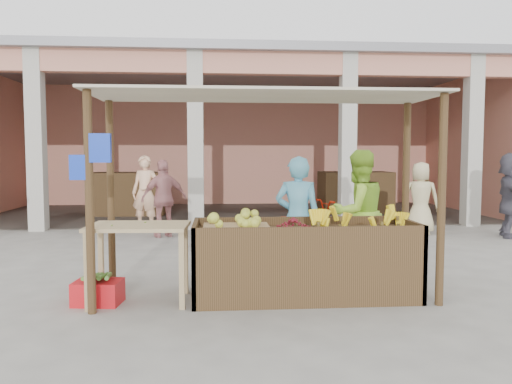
{
  "coord_description": "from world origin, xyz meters",
  "views": [
    {
      "loc": [
        -0.52,
        -5.75,
        1.67
      ],
      "look_at": [
        0.02,
        1.2,
        1.16
      ],
      "focal_mm": 35.0,
      "sensor_mm": 36.0,
      "label": 1
    }
  ],
  "objects": [
    {
      "name": "ground",
      "position": [
        0.0,
        0.0,
        0.0
      ],
      "size": [
        60.0,
        60.0,
        0.0
      ],
      "primitive_type": "plane",
      "color": "slate",
      "rests_on": "ground"
    },
    {
      "name": "market_building",
      "position": [
        0.05,
        8.93,
        2.7
      ],
      "size": [
        14.4,
        6.4,
        4.2
      ],
      "color": "tan",
      "rests_on": "ground"
    },
    {
      "name": "fruit_stall",
      "position": [
        0.5,
        0.0,
        0.4
      ],
      "size": [
        2.6,
        0.95,
        0.8
      ],
      "primitive_type": "cube",
      "color": "#523920",
      "rests_on": "ground"
    },
    {
      "name": "stall_awning",
      "position": [
        -0.01,
        0.06,
        1.98
      ],
      "size": [
        4.09,
        1.35,
        2.39
      ],
      "color": "#523920",
      "rests_on": "ground"
    },
    {
      "name": "banana_heap",
      "position": [
        1.11,
        -0.06,
        0.91
      ],
      "size": [
        1.23,
        0.67,
        0.22
      ],
      "primitive_type": null,
      "color": "yellow",
      "rests_on": "fruit_stall"
    },
    {
      "name": "melon_tray",
      "position": [
        -0.3,
        -0.05,
        0.89
      ],
      "size": [
        0.76,
        0.66,
        0.2
      ],
      "color": "#A17D53",
      "rests_on": "fruit_stall"
    },
    {
      "name": "berry_heap",
      "position": [
        0.38,
        0.06,
        0.87
      ],
      "size": [
        0.41,
        0.34,
        0.13
      ],
      "primitive_type": "ellipsoid",
      "color": "maroon",
      "rests_on": "fruit_stall"
    },
    {
      "name": "side_table",
      "position": [
        -1.41,
        -0.06,
        0.75
      ],
      "size": [
        1.14,
        0.79,
        0.89
      ],
      "rotation": [
        0.0,
        0.0,
        -0.05
      ],
      "color": "tan",
      "rests_on": "ground"
    },
    {
      "name": "papaya_pile",
      "position": [
        -1.41,
        -0.06,
        1.0
      ],
      "size": [
        0.77,
        0.44,
        0.22
      ],
      "primitive_type": null,
      "color": "#4E7E29",
      "rests_on": "side_table"
    },
    {
      "name": "red_crate",
      "position": [
        -1.87,
        -0.11,
        0.13
      ],
      "size": [
        0.55,
        0.43,
        0.27
      ],
      "primitive_type": "cube",
      "rotation": [
        0.0,
        0.0,
        -0.13
      ],
      "color": "red",
      "rests_on": "ground"
    },
    {
      "name": "plantain_bundle",
      "position": [
        -1.87,
        -0.11,
        0.31
      ],
      "size": [
        0.39,
        0.28,
        0.08
      ],
      "primitive_type": null,
      "color": "#4F832F",
      "rests_on": "red_crate"
    },
    {
      "name": "produce_sacks",
      "position": [
        2.54,
        5.52,
        0.27
      ],
      "size": [
        0.88,
        0.66,
        0.53
      ],
      "color": "maroon",
      "rests_on": "ground"
    },
    {
      "name": "vendor_blue",
      "position": [
        0.55,
        0.79,
        0.89
      ],
      "size": [
        0.78,
        0.66,
        1.77
      ],
      "primitive_type": "imported",
      "rotation": [
        0.0,
        0.0,
        2.86
      ],
      "color": "#56A6C4",
      "rests_on": "ground"
    },
    {
      "name": "vendor_green",
      "position": [
        1.43,
        1.01,
        0.92
      ],
      "size": [
        1.01,
        0.79,
        1.84
      ],
      "primitive_type": "imported",
      "rotation": [
        0.0,
        0.0,
        3.49
      ],
      "color": "#A1D837",
      "rests_on": "ground"
    },
    {
      "name": "motorcycle",
      "position": [
        0.87,
        2.44,
        0.48
      ],
      "size": [
        1.16,
        1.95,
        0.96
      ],
      "primitive_type": "imported",
      "rotation": [
        0.0,
        0.0,
        1.88
      ],
      "color": "#A21303",
      "rests_on": "ground"
    },
    {
      "name": "shopper_b",
      "position": [
        -1.61,
        4.53,
        0.85
      ],
      "size": [
        1.12,
        0.86,
        1.7
      ],
      "primitive_type": "imported",
      "rotation": [
        0.0,
        0.0,
        3.52
      ],
      "color": "tan",
      "rests_on": "ground"
    },
    {
      "name": "shopper_c",
      "position": [
        3.8,
        4.52,
        0.85
      ],
      "size": [
        0.94,
        0.76,
        1.7
      ],
      "primitive_type": "imported",
      "rotation": [
        0.0,
        0.0,
        2.83
      ],
      "color": "#C6B783",
      "rests_on": "ground"
    },
    {
      "name": "shopper_d",
      "position": [
        5.46,
        3.94,
        0.91
      ],
      "size": [
        1.27,
        1.82,
        1.82
      ],
      "primitive_type": "imported",
      "rotation": [
        0.0,
        0.0,
        1.19
      ],
      "color": "#555260",
      "rests_on": "ground"
    },
    {
      "name": "shopper_e",
      "position": [
        -2.13,
        5.55,
        0.87
      ],
      "size": [
        0.74,
        0.62,
        1.75
      ],
      "primitive_type": "imported",
      "rotation": [
        0.0,
        0.0,
        -0.22
      ],
      "color": "#F4B990",
      "rests_on": "ground"
    }
  ]
}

